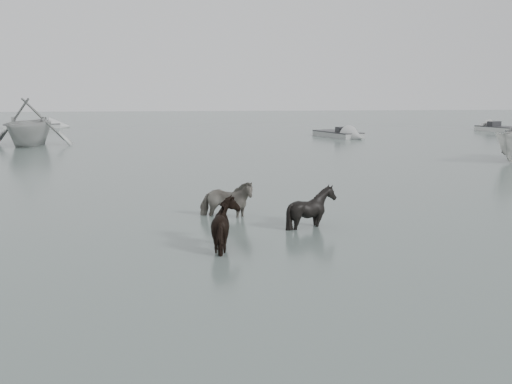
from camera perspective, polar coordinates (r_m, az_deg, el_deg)
ground at (r=15.22m, az=1.52°, el=-4.85°), size 140.00×140.00×0.00m
pony_pinto at (r=18.31m, az=-2.67°, el=-0.13°), size 1.77×1.14×1.38m
pony_dark at (r=14.96m, az=-2.41°, el=-2.42°), size 1.59×1.70×1.36m
pony_black at (r=17.17m, az=4.96°, el=-0.74°), size 1.54×1.44×1.44m
rowboat_trail at (r=41.26m, az=-19.51°, el=6.01°), size 5.32×6.05×3.02m
skiff_mid at (r=45.38m, az=7.30°, el=5.35°), size 3.68×5.78×0.75m
skiff_star at (r=53.53m, az=20.93°, el=5.46°), size 3.80×5.27×0.75m
skiff_far at (r=56.39m, az=-19.30°, el=5.75°), size 6.38×3.06×0.75m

